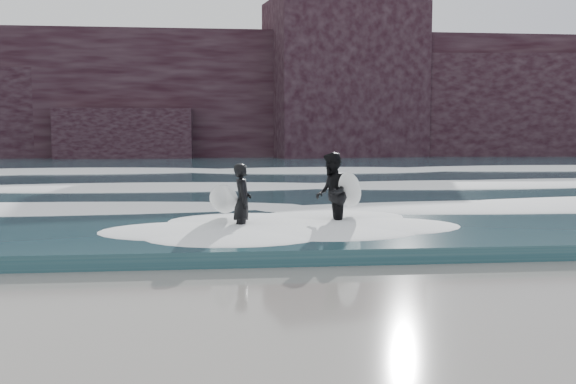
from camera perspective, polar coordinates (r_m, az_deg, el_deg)
The scene contains 8 objects.
ground at distance 8.17m, azimuth 0.24°, elevation -11.25°, with size 120.00×120.00×0.00m, color #887355.
sea at distance 36.85m, azimuth -4.63°, elevation 2.02°, with size 90.00×52.00×0.30m, color #234950.
headland at distance 53.85m, azimuth -5.10°, elevation 8.26°, with size 70.00×9.00×10.00m, color black.
foam_near at distance 16.91m, azimuth -3.05°, elevation -1.17°, with size 60.00×3.20×0.20m, color white.
foam_mid at distance 23.87m, azimuth -3.91°, elevation 0.81°, with size 60.00×4.00×0.24m, color white.
foam_far at distance 32.85m, azimuth -4.47°, elevation 2.13°, with size 60.00×4.80×0.30m, color white.
surfer_left at distance 13.92m, azimuth -4.57°, elevation -0.81°, with size 0.94×2.21×1.65m.
surfer_right at distance 14.55m, azimuth 4.02°, elevation -0.12°, with size 1.29×1.80×1.86m.
Camera 1 is at (-0.85, -7.78, 2.35)m, focal length 40.00 mm.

